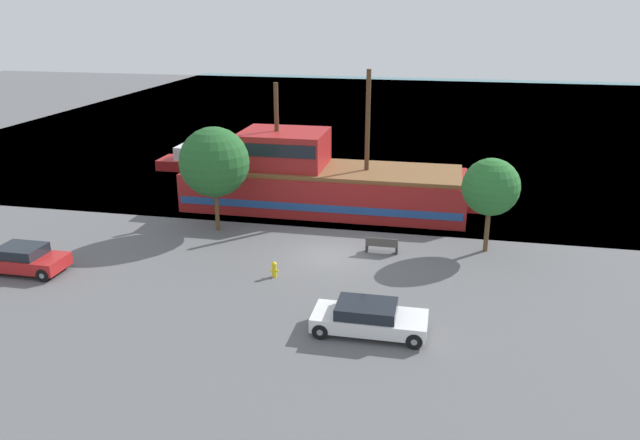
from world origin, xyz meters
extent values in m
plane|color=#5B5B5E|center=(0.00, 0.00, 0.00)|extent=(160.00, 160.00, 0.00)
plane|color=teal|center=(0.00, 44.00, 0.00)|extent=(80.00, 80.00, 0.00)
cube|color=#A31E1E|center=(-1.80, 7.80, 1.18)|extent=(17.39, 5.37, 2.37)
cube|color=#234C93|center=(-1.80, 7.80, 0.83)|extent=(17.05, 5.45, 0.45)
cube|color=#A31E1E|center=(7.49, 7.80, 1.54)|extent=(1.40, 2.95, 1.66)
cube|color=brown|center=(-1.80, 7.80, 2.49)|extent=(16.70, 4.94, 0.25)
cube|color=#A31E1E|center=(-4.41, 7.80, 3.71)|extent=(5.22, 4.29, 2.18)
cube|color=black|center=(-4.41, 7.80, 4.04)|extent=(4.96, 4.35, 0.78)
cylinder|color=#4C331E|center=(0.81, 7.80, 5.63)|extent=(0.28, 0.28, 6.03)
cylinder|color=#4C331E|center=(-4.85, 7.80, 5.18)|extent=(0.28, 0.28, 5.12)
cube|color=maroon|center=(-13.24, 15.43, 0.40)|extent=(6.41, 2.51, 0.79)
cube|color=silver|center=(-13.72, 15.43, 1.30)|extent=(2.56, 1.96, 1.03)
cube|color=black|center=(-12.95, 15.43, 1.30)|extent=(0.12, 1.76, 0.82)
cube|color=navy|center=(-10.60, 18.15, 0.36)|extent=(5.14, 1.93, 0.71)
cube|color=silver|center=(-10.98, 18.15, 1.18)|extent=(2.05, 1.51, 0.94)
cube|color=black|center=(-10.37, 18.15, 1.18)|extent=(0.12, 1.35, 0.75)
cube|color=white|center=(3.05, -7.45, 0.51)|extent=(4.47, 1.89, 0.55)
cube|color=black|center=(2.91, -7.45, 1.02)|extent=(2.32, 1.70, 0.46)
cylinder|color=black|center=(4.84, -8.30, 0.32)|extent=(0.63, 0.22, 0.63)
cylinder|color=gray|center=(4.84, -8.30, 0.32)|extent=(0.24, 0.25, 0.24)
cylinder|color=black|center=(4.84, -6.60, 0.32)|extent=(0.63, 0.22, 0.63)
cylinder|color=gray|center=(4.84, -6.60, 0.32)|extent=(0.24, 0.25, 0.24)
cylinder|color=black|center=(1.25, -8.30, 0.32)|extent=(0.63, 0.22, 0.63)
cylinder|color=gray|center=(1.25, -8.30, 0.32)|extent=(0.24, 0.25, 0.24)
cylinder|color=black|center=(1.25, -6.60, 0.32)|extent=(0.63, 0.22, 0.63)
cylinder|color=gray|center=(1.25, -6.60, 0.32)|extent=(0.24, 0.25, 0.24)
cube|color=#B21E1E|center=(-13.92, -4.97, 0.54)|extent=(3.92, 1.83, 0.60)
cube|color=black|center=(-14.04, -4.97, 1.08)|extent=(2.04, 1.65, 0.47)
cylinder|color=black|center=(-12.41, -5.79, 0.32)|extent=(0.64, 0.22, 0.64)
cylinder|color=gray|center=(-12.41, -5.79, 0.32)|extent=(0.25, 0.25, 0.25)
cylinder|color=black|center=(-12.41, -4.14, 0.32)|extent=(0.64, 0.22, 0.64)
cylinder|color=gray|center=(-12.41, -4.14, 0.32)|extent=(0.25, 0.25, 0.25)
cylinder|color=black|center=(-15.43, -4.14, 0.32)|extent=(0.64, 0.22, 0.64)
cylinder|color=gray|center=(-15.43, -4.14, 0.32)|extent=(0.25, 0.25, 0.25)
cylinder|color=yellow|center=(-2.05, -3.09, 0.28)|extent=(0.22, 0.22, 0.56)
sphere|color=yellow|center=(-2.05, -3.09, 0.64)|extent=(0.25, 0.25, 0.25)
cylinder|color=yellow|center=(-2.21, -3.09, 0.31)|extent=(0.10, 0.09, 0.09)
cylinder|color=yellow|center=(-1.89, -3.09, 0.31)|extent=(0.10, 0.09, 0.09)
cube|color=#4C4742|center=(2.59, 0.99, 0.42)|extent=(1.67, 0.45, 0.05)
cube|color=#4C4742|center=(2.59, 0.80, 0.65)|extent=(1.67, 0.06, 0.40)
cube|color=#2D2D2D|center=(1.81, 0.99, 0.20)|extent=(0.12, 0.36, 0.40)
cube|color=#2D2D2D|center=(3.36, 0.99, 0.20)|extent=(0.12, 0.36, 0.40)
cylinder|color=brown|center=(-6.97, 2.53, 1.16)|extent=(0.24, 0.24, 2.33)
sphere|color=#235B28|center=(-6.97, 2.53, 3.98)|extent=(3.89, 3.89, 3.89)
cylinder|color=brown|center=(7.86, 2.34, 1.11)|extent=(0.24, 0.24, 2.23)
sphere|color=#286B2D|center=(7.86, 2.34, 3.47)|extent=(2.93, 2.93, 2.93)
camera|label=1|loc=(5.56, -29.08, 12.19)|focal=35.00mm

